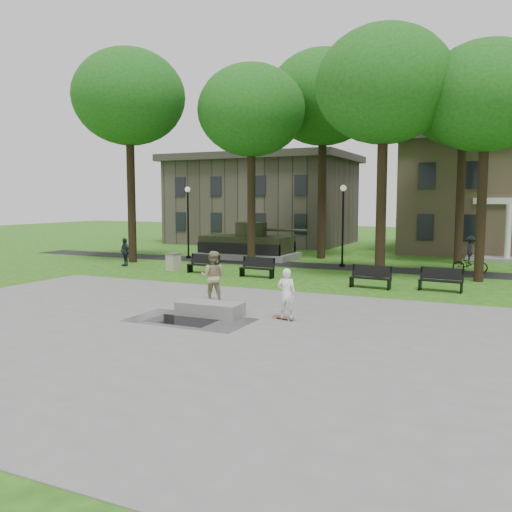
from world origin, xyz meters
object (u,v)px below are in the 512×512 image
at_px(cyclist, 470,258).
at_px(park_bench_0, 204,263).
at_px(skateboarder, 286,294).
at_px(trash_bin, 173,262).
at_px(friend_watching, 213,277).
at_px(concrete_block, 210,309).

relative_size(cyclist, park_bench_0, 1.09).
height_order(skateboarder, trash_bin, skateboarder).
height_order(skateboarder, friend_watching, friend_watching).
xyz_separation_m(skateboarder, friend_watching, (-3.60, 1.52, 0.14)).
height_order(concrete_block, trash_bin, trash_bin).
distance_m(friend_watching, trash_bin, 9.89).
relative_size(concrete_block, skateboarder, 1.32).
relative_size(friend_watching, cyclist, 0.99).
xyz_separation_m(friend_watching, trash_bin, (-6.66, 7.30, -0.51)).
bearing_deg(friend_watching, trash_bin, -62.90).
distance_m(concrete_block, cyclist, 16.92).
relative_size(concrete_block, park_bench_0, 1.20).
bearing_deg(cyclist, skateboarder, 160.63).
bearing_deg(skateboarder, concrete_block, 2.58).
xyz_separation_m(cyclist, trash_bin, (-14.93, -5.91, -0.33)).
xyz_separation_m(concrete_block, park_bench_0, (-5.57, 9.06, 0.28)).
distance_m(friend_watching, park_bench_0, 8.32).
height_order(skateboarder, park_bench_0, skateboarder).
bearing_deg(park_bench_0, skateboarder, -41.91).
xyz_separation_m(cyclist, park_bench_0, (-12.78, -6.24, -0.29)).
bearing_deg(trash_bin, friend_watching, -47.66).
bearing_deg(park_bench_0, trash_bin, 175.78).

